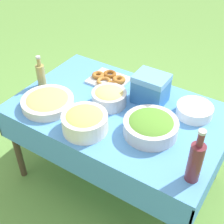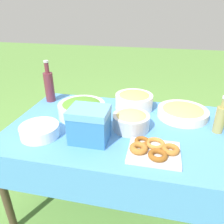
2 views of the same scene
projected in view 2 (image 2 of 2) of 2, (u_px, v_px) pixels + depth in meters
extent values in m
plane|color=#609342|center=(117.00, 200.00, 1.79)|extent=(14.00, 14.00, 0.00)
cube|color=#4C8CD1|center=(118.00, 127.00, 1.48)|extent=(1.45, 0.93, 0.02)
cube|color=#4C8CD1|center=(127.00, 114.00, 1.94)|extent=(1.45, 0.01, 0.22)
cube|color=#4C8CD1|center=(101.00, 191.00, 1.14)|extent=(1.45, 0.01, 0.22)
cube|color=#4C8CD1|center=(26.00, 131.00, 1.67)|extent=(0.01, 0.93, 0.22)
cylinder|color=#473828|center=(203.00, 148.00, 1.86)|extent=(0.05, 0.05, 0.67)
cylinder|color=#473828|center=(58.00, 130.00, 2.12)|extent=(0.05, 0.05, 0.67)
cylinder|color=#473828|center=(5.00, 194.00, 1.41)|extent=(0.05, 0.05, 0.67)
cylinder|color=silver|center=(82.00, 109.00, 1.59)|extent=(0.34, 0.34, 0.09)
ellipsoid|color=#51892D|center=(82.00, 105.00, 1.58)|extent=(0.30, 0.30, 0.07)
cylinder|color=#B2B7BC|center=(131.00, 122.00, 1.42)|extent=(0.24, 0.24, 0.10)
ellipsoid|color=tan|center=(131.00, 117.00, 1.41)|extent=(0.21, 0.21, 0.07)
cube|color=silver|center=(154.00, 152.00, 1.20)|extent=(0.28, 0.24, 0.02)
torus|color=brown|center=(158.00, 155.00, 1.14)|extent=(0.15, 0.15, 0.03)
torus|color=brown|center=(142.00, 141.00, 1.26)|extent=(0.12, 0.12, 0.02)
torus|color=#B27533|center=(155.00, 143.00, 1.24)|extent=(0.12, 0.12, 0.03)
torus|color=#A36628|center=(139.00, 148.00, 1.19)|extent=(0.14, 0.14, 0.03)
torus|color=#A36628|center=(171.00, 149.00, 1.18)|extent=(0.13, 0.13, 0.03)
cylinder|color=white|center=(41.00, 135.00, 1.37)|extent=(0.24, 0.24, 0.01)
cylinder|color=white|center=(40.00, 133.00, 1.36)|extent=(0.24, 0.24, 0.01)
cylinder|color=white|center=(40.00, 131.00, 1.35)|extent=(0.24, 0.24, 0.01)
cylinder|color=white|center=(40.00, 130.00, 1.35)|extent=(0.24, 0.24, 0.01)
cylinder|color=white|center=(39.00, 128.00, 1.34)|extent=(0.24, 0.24, 0.01)
cylinder|color=white|center=(39.00, 126.00, 1.34)|extent=(0.24, 0.24, 0.01)
cylinder|color=#998E4C|center=(220.00, 120.00, 1.37)|extent=(0.06, 0.06, 0.17)
cylinder|color=#998E4C|center=(224.00, 103.00, 1.32)|extent=(0.03, 0.03, 0.06)
cylinder|color=maroon|center=(49.00, 87.00, 1.80)|extent=(0.08, 0.08, 0.24)
cylinder|color=maroon|center=(47.00, 68.00, 1.73)|extent=(0.03, 0.03, 0.08)
cylinder|color=#B7B7B7|center=(46.00, 61.00, 1.71)|extent=(0.04, 0.04, 0.02)
cylinder|color=silver|center=(182.00, 113.00, 1.58)|extent=(0.36, 0.36, 0.06)
ellipsoid|color=tan|center=(183.00, 111.00, 1.57)|extent=(0.31, 0.31, 0.05)
cylinder|color=white|center=(134.00, 102.00, 1.69)|extent=(0.29, 0.29, 0.12)
ellipsoid|color=#ADCC59|center=(134.00, 97.00, 1.67)|extent=(0.25, 0.25, 0.07)
cube|color=#3372B7|center=(90.00, 128.00, 1.29)|extent=(0.22, 0.18, 0.17)
cube|color=#60A0E5|center=(89.00, 112.00, 1.24)|extent=(0.23, 0.18, 0.04)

